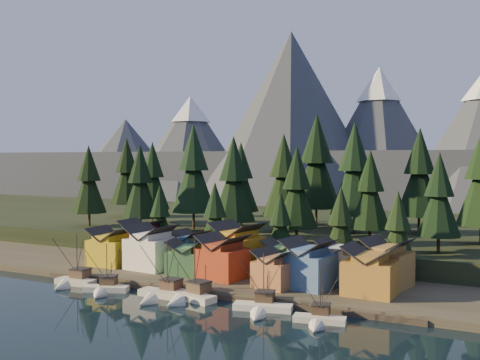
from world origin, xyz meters
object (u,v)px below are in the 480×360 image
at_px(boat_5, 319,313).
at_px(house_front_1, 151,246).
at_px(boat_0, 72,274).
at_px(boat_2, 161,287).
at_px(boat_3, 189,288).
at_px(boat_4, 262,301).
at_px(house_back_0, 142,239).
at_px(house_back_1, 190,247).
at_px(boat_1, 104,282).
at_px(house_front_0, 111,245).

bearing_deg(boat_5, house_front_1, 149.42).
relative_size(boat_0, boat_2, 0.97).
height_order(boat_3, house_front_1, house_front_1).
xyz_separation_m(boat_0, boat_4, (43.28, -0.29, -0.42)).
distance_m(boat_2, house_back_0, 33.28).
bearing_deg(house_back_1, boat_1, -92.96).
relative_size(house_front_1, house_back_0, 1.06).
distance_m(boat_1, boat_3, 18.58).
bearing_deg(boat_1, boat_2, -16.40).
bearing_deg(boat_4, boat_0, 167.48).
height_order(boat_1, house_front_0, house_front_0).
bearing_deg(boat_2, house_front_1, 133.09).
xyz_separation_m(boat_4, house_front_1, (-34.40, 15.81, 4.74)).
distance_m(boat_0, boat_5, 54.26).
bearing_deg(boat_2, boat_0, -178.97).
xyz_separation_m(boat_5, house_front_0, (-56.27, 17.11, 4.26)).
relative_size(boat_3, house_back_1, 1.52).
relative_size(boat_0, boat_3, 0.94).
height_order(boat_3, boat_4, boat_3).
distance_m(house_back_0, house_back_1, 14.54).
distance_m(house_front_0, house_back_0, 9.24).
bearing_deg(boat_5, boat_4, 160.20).
distance_m(boat_4, boat_5, 11.12).
bearing_deg(house_front_0, boat_4, -19.21).
height_order(boat_0, house_back_1, boat_0).
bearing_deg(boat_4, boat_5, -22.89).
distance_m(house_front_0, house_back_1, 18.76).
distance_m(house_front_1, house_back_0, 11.81).
height_order(boat_3, house_back_1, boat_3).
bearing_deg(boat_1, house_front_0, 104.99).
xyz_separation_m(boat_0, house_front_1, (8.88, 15.52, 4.32)).
height_order(boat_1, house_back_0, house_back_0).
height_order(boat_1, house_back_1, house_back_1).
bearing_deg(house_front_0, boat_0, -82.90).
distance_m(house_front_0, house_front_1, 10.99).
bearing_deg(house_back_0, house_front_0, -107.36).
bearing_deg(boat_0, boat_1, -12.18).
distance_m(boat_0, house_front_0, 15.35).
distance_m(boat_1, boat_4, 33.40).
bearing_deg(boat_4, house_back_1, 128.66).
bearing_deg(boat_5, boat_2, 167.76).
xyz_separation_m(boat_2, boat_3, (5.74, 0.61, 0.37)).
relative_size(boat_2, boat_4, 1.05).
relative_size(house_back_0, house_back_1, 1.18).
bearing_deg(boat_5, boat_3, 165.71).
xyz_separation_m(boat_5, house_back_1, (-39.38, 25.28, 3.91)).
bearing_deg(boat_2, house_front_0, 150.73).
xyz_separation_m(boat_5, house_front_1, (-45.33, 17.88, 4.88)).
bearing_deg(boat_3, house_front_0, 167.01).
bearing_deg(boat_3, house_back_1, 133.49).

